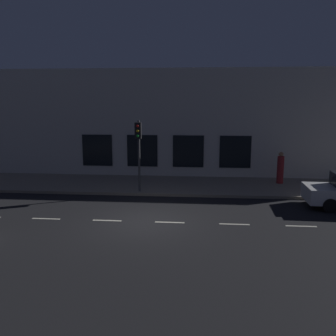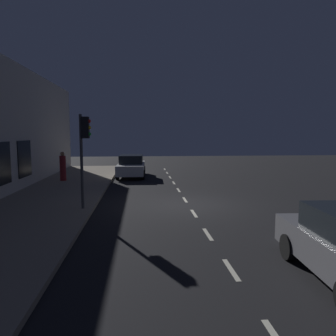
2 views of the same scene
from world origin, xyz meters
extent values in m
plane|color=black|center=(0.00, 0.00, 0.00)|extent=(60.00, 60.00, 0.00)
cube|color=gray|center=(6.25, 0.00, 0.07)|extent=(4.50, 32.00, 0.15)
cube|color=beige|center=(8.80, 0.00, 3.42)|extent=(0.60, 32.00, 6.84)
cube|color=black|center=(8.47, -4.36, 1.75)|extent=(0.04, 1.93, 2.00)
cube|color=black|center=(8.47, -1.45, 1.75)|extent=(0.04, 1.93, 2.00)
cube|color=black|center=(8.47, 1.45, 1.75)|extent=(0.04, 1.93, 2.00)
cube|color=black|center=(8.47, 4.36, 1.75)|extent=(0.04, 1.93, 2.00)
cube|color=beige|center=(0.00, -6.20, 0.00)|extent=(0.12, 1.20, 0.01)
cube|color=beige|center=(0.00, -3.60, 0.00)|extent=(0.12, 1.20, 0.01)
cube|color=beige|center=(0.00, -1.00, 0.00)|extent=(0.12, 1.20, 0.01)
cube|color=beige|center=(0.00, 1.60, 0.00)|extent=(0.12, 1.20, 0.01)
cube|color=beige|center=(0.00, 4.20, 0.00)|extent=(0.12, 1.20, 0.01)
cylinder|color=#424244|center=(4.41, 0.97, 2.02)|extent=(0.12, 0.12, 3.74)
cube|color=black|center=(4.22, 0.97, 3.37)|extent=(0.26, 0.32, 0.84)
sphere|color=red|center=(4.08, 0.97, 3.62)|extent=(0.15, 0.15, 0.15)
sphere|color=gold|center=(4.08, 0.97, 3.37)|extent=(0.15, 0.15, 0.15)
sphere|color=green|center=(4.08, 0.97, 3.12)|extent=(0.15, 0.15, 0.15)
cylinder|color=black|center=(1.95, -7.93, 0.32)|extent=(0.24, 0.65, 0.64)
cylinder|color=black|center=(3.69, -7.99, 0.32)|extent=(0.24, 0.65, 0.64)
cylinder|color=maroon|center=(7.03, -6.83, 0.94)|extent=(0.44, 0.44, 1.58)
sphere|color=#936B4C|center=(7.03, -6.83, 1.86)|extent=(0.26, 0.26, 0.26)
cube|color=#936B4C|center=(7.01, -6.71, 1.86)|extent=(0.08, 0.06, 0.07)
camera|label=1|loc=(-13.96, -2.16, 4.85)|focal=38.63mm
camera|label=2|loc=(2.05, 13.71, 3.14)|focal=33.96mm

